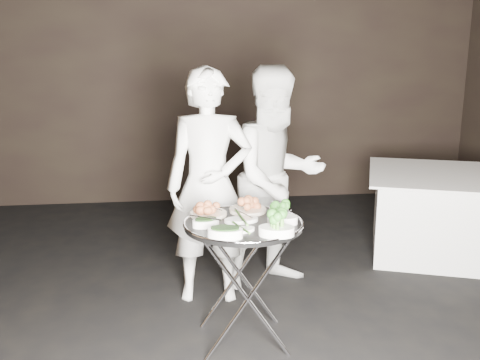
{
  "coord_description": "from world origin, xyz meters",
  "views": [
    {
      "loc": [
        -0.48,
        -2.57,
        1.67
      ],
      "look_at": [
        -0.1,
        0.44,
        0.95
      ],
      "focal_mm": 40.0,
      "sensor_mm": 36.0,
      "label": 1
    }
  ],
  "objects": [
    {
      "name": "wall_back",
      "position": [
        0.0,
        3.52,
        1.5
      ],
      "size": [
        6.0,
        0.05,
        3.0
      ],
      "primitive_type": "cube",
      "color": "black",
      "rests_on": "floor"
    },
    {
      "name": "tray_stand",
      "position": [
        -0.1,
        0.29,
        0.41
      ],
      "size": [
        0.49,
        0.42,
        0.72
      ],
      "rotation": [
        0.0,
        0.0,
        -0.16
      ],
      "color": "silver",
      "rests_on": "floor"
    },
    {
      "name": "serving_tray",
      "position": [
        -0.1,
        0.29,
        0.73
      ],
      "size": [
        0.68,
        0.68,
        0.04
      ],
      "color": "black",
      "rests_on": "tray_stand"
    },
    {
      "name": "potato_plate_a",
      "position": [
        -0.28,
        0.45,
        0.77
      ],
      "size": [
        0.22,
        0.22,
        0.08
      ],
      "rotation": [
        0.0,
        0.0,
        -0.25
      ],
      "color": "beige",
      "rests_on": "serving_tray"
    },
    {
      "name": "potato_plate_b",
      "position": [
        -0.04,
        0.5,
        0.77
      ],
      "size": [
        0.22,
        0.22,
        0.08
      ],
      "rotation": [
        0.0,
        0.0,
        -0.3
      ],
      "color": "beige",
      "rests_on": "serving_tray"
    },
    {
      "name": "greens_bowl",
      "position": [
        0.13,
        0.41,
        0.77
      ],
      "size": [
        0.11,
        0.11,
        0.07
      ],
      "rotation": [
        0.0,
        0.0,
        0.2
      ],
      "color": "white",
      "rests_on": "serving_tray"
    },
    {
      "name": "asparagus_plate_a",
      "position": [
        -0.11,
        0.3,
        0.76
      ],
      "size": [
        0.21,
        0.13,
        0.04
      ],
      "rotation": [
        0.0,
        0.0,
        0.1
      ],
      "color": "white",
      "rests_on": "serving_tray"
    },
    {
      "name": "asparagus_plate_b",
      "position": [
        -0.13,
        0.13,
        0.75
      ],
      "size": [
        0.18,
        0.13,
        0.03
      ],
      "rotation": [
        0.0,
        0.0,
        0.31
      ],
      "color": "white",
      "rests_on": "serving_tray"
    },
    {
      "name": "spinach_bowl_a",
      "position": [
        -0.31,
        0.24,
        0.77
      ],
      "size": [
        0.17,
        0.13,
        0.06
      ],
      "rotation": [
        0.0,
        0.0,
        0.25
      ],
      "color": "white",
      "rests_on": "serving_tray"
    },
    {
      "name": "spinach_bowl_b",
      "position": [
        -0.22,
        0.05,
        0.77
      ],
      "size": [
        0.21,
        0.16,
        0.08
      ],
      "rotation": [
        0.0,
        0.0,
        -0.22
      ],
      "color": "white",
      "rests_on": "serving_tray"
    },
    {
      "name": "broccoli_bowl_a",
      "position": [
        0.12,
        0.25,
        0.77
      ],
      "size": [
        0.21,
        0.18,
        0.07
      ],
      "rotation": [
        0.0,
        0.0,
        -0.37
      ],
      "color": "white",
      "rests_on": "serving_tray"
    },
    {
      "name": "broccoli_bowl_b",
      "position": [
        0.05,
        0.05,
        0.77
      ],
      "size": [
        0.21,
        0.17,
        0.08
      ],
      "rotation": [
        0.0,
        0.0,
        -0.19
      ],
      "color": "white",
      "rests_on": "serving_tray"
    },
    {
      "name": "serving_utensils",
      "position": [
        -0.08,
        0.36,
        0.79
      ],
      "size": [
        0.59,
        0.44,
        0.01
      ],
      "color": "silver",
      "rests_on": "serving_tray"
    },
    {
      "name": "waiter_left",
      "position": [
        -0.24,
        0.93,
        0.8
      ],
      "size": [
        0.61,
        0.42,
        1.59
      ],
      "primitive_type": "imported",
      "rotation": [
        0.0,
        0.0,
        -0.07
      ],
      "color": "silver",
      "rests_on": "floor"
    },
    {
      "name": "waiter_right",
      "position": [
        0.25,
        1.09,
        0.8
      ],
      "size": [
        0.93,
        0.82,
        1.59
      ],
      "primitive_type": "imported",
      "rotation": [
        0.0,
        0.0,
        0.33
      ],
      "color": "silver",
      "rests_on": "floor"
    },
    {
      "name": "dining_table",
      "position": [
        1.77,
        1.54,
        0.35
      ],
      "size": [
        1.21,
        1.21,
        0.69
      ],
      "rotation": [
        0.0,
        0.0,
        -0.36
      ],
      "color": "white",
      "rests_on": "floor"
    }
  ]
}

